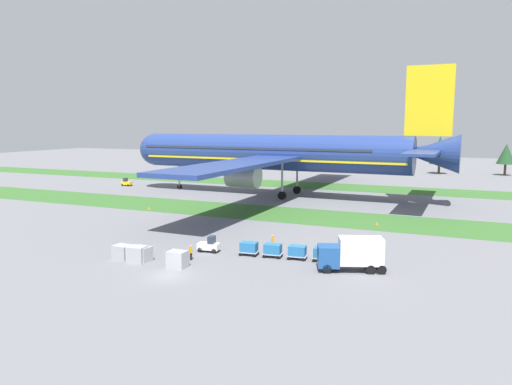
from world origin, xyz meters
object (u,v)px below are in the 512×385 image
uld_container_0 (123,252)px  cargo_dolly_fourth (323,253)px  cargo_dolly_third (297,251)px  airliner (279,152)px  taxiway_marker_1 (149,208)px  cargo_dolly_second (273,249)px  uld_container_3 (142,254)px  baggage_tug (209,245)px  taxiway_marker_0 (377,223)px  ground_crew_loader (191,252)px  pushback_tractor (127,183)px  ground_crew_marshaller (273,241)px  uld_container_1 (137,254)px  cargo_dolly_lead (249,247)px  catering_truck (352,253)px

uld_container_0 → cargo_dolly_fourth: bearing=21.2°
cargo_dolly_third → airliner: bearing=16.7°
uld_container_0 → taxiway_marker_1: bearing=120.7°
cargo_dolly_second → uld_container_3: size_ratio=1.18×
taxiway_marker_1 → baggage_tug: bearing=-41.4°
taxiway_marker_0 → taxiway_marker_1: taxiway_marker_0 is taller
baggage_tug → uld_container_3: 8.23m
uld_container_0 → uld_container_3: size_ratio=1.00×
ground_crew_loader → taxiway_marker_1: bearing=36.9°
baggage_tug → uld_container_0: size_ratio=1.36×
pushback_tractor → taxiway_marker_0: (65.30, -22.87, -0.55)m
taxiway_marker_1 → ground_crew_marshaller: bearing=-28.9°
uld_container_1 → baggage_tug: bearing=52.9°
cargo_dolly_lead → ground_crew_marshaller: (1.50, 3.84, 0.03)m
cargo_dolly_fourth → catering_truck: (3.78, -2.30, 1.03)m
baggage_tug → ground_crew_loader: bearing=170.8°
airliner → cargo_dolly_lead: 48.21m
uld_container_1 → cargo_dolly_lead: bearing=36.3°
baggage_tug → cargo_dolly_second: 7.93m
ground_crew_loader → catering_truck: bearing=-86.4°
taxiway_marker_1 → cargo_dolly_second: bearing=-32.5°
airliner → catering_truck: size_ratio=11.91×
pushback_tractor → ground_crew_marshaller: 70.07m
baggage_tug → uld_container_1: 8.78m
airliner → baggage_tug: airliner is taller
cargo_dolly_lead → cargo_dolly_second: 2.90m
uld_container_1 → cargo_dolly_second: bearing=30.9°
taxiway_marker_0 → cargo_dolly_third: bearing=-103.0°
cargo_dolly_second → cargo_dolly_fourth: same height
cargo_dolly_second → cargo_dolly_third: (2.88, 0.32, 0.00)m
airliner → cargo_dolly_fourth: bearing=-152.7°
baggage_tug → taxiway_marker_0: (15.99, 23.90, -0.55)m
cargo_dolly_third → taxiway_marker_1: (-34.97, 20.11, -0.66)m
cargo_dolly_lead → uld_container_0: bearing=113.5°
taxiway_marker_0 → baggage_tug: bearing=-123.8°
baggage_tug → ground_crew_loader: 3.96m
taxiway_marker_1 → cargo_dolly_third: bearing=-29.9°
ground_crew_marshaller → taxiway_marker_1: size_ratio=3.35×
cargo_dolly_third → taxiway_marker_0: bearing=-19.4°
airliner → baggage_tug: 47.63m
cargo_dolly_lead → taxiway_marker_1: 35.84m
cargo_dolly_second → catering_truck: catering_truck is taller
ground_crew_marshaller → uld_container_1: uld_container_1 is taller
ground_crew_loader → taxiway_marker_1: size_ratio=3.35×
uld_container_0 → uld_container_1: (2.29, -0.33, 0.08)m
cargo_dolly_third → catering_truck: size_ratio=0.32×
taxiway_marker_1 → cargo_dolly_fourth: bearing=-27.6°
ground_crew_marshaller → uld_container_3: size_ratio=0.87×
cargo_dolly_lead → uld_container_0: uld_container_0 is taller
baggage_tug → ground_crew_marshaller: (6.50, 4.40, 0.13)m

